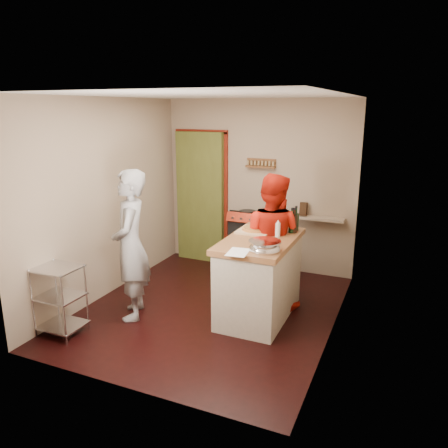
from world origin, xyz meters
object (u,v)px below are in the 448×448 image
at_px(stove, 253,244).
at_px(wire_shelving, 59,297).
at_px(person_red, 271,241).
at_px(person_stripe, 131,245).
at_px(island, 260,276).

distance_m(stove, wire_shelving, 2.94).
xyz_separation_m(stove, wire_shelving, (-1.33, -2.62, -0.01)).
distance_m(stove, person_red, 1.19).
bearing_deg(person_red, wire_shelving, 46.85).
bearing_deg(stove, person_stripe, -113.55).
height_order(stove, person_red, person_red).
distance_m(island, person_red, 0.50).
distance_m(wire_shelving, island, 2.30).
relative_size(island, person_red, 0.82).
height_order(person_stripe, person_red, person_stripe).
bearing_deg(person_red, person_stripe, 40.12).
height_order(stove, wire_shelving, stove).
distance_m(stove, person_stripe, 2.15).
bearing_deg(island, wire_shelving, -145.49).
xyz_separation_m(stove, island, (0.56, -1.32, 0.07)).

